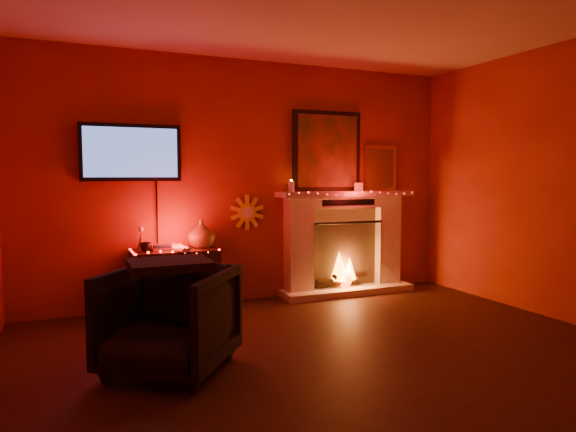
{
  "coord_description": "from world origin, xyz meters",
  "views": [
    {
      "loc": [
        -1.9,
        -3.0,
        1.42
      ],
      "look_at": [
        0.12,
        1.7,
        1.01
      ],
      "focal_mm": 32.0,
      "sensor_mm": 36.0,
      "label": 1
    }
  ],
  "objects_px": {
    "fireplace": "(343,233)",
    "console_table": "(177,276)",
    "tv": "(131,153)",
    "sunburst_clock": "(247,213)",
    "armchair": "(169,320)"
  },
  "relations": [
    {
      "from": "fireplace",
      "to": "console_table",
      "type": "relative_size",
      "value": 2.29
    },
    {
      "from": "tv",
      "to": "console_table",
      "type": "xyz_separation_m",
      "value": [
        0.41,
        -0.19,
        -1.27
      ]
    },
    {
      "from": "fireplace",
      "to": "sunburst_clock",
      "type": "relative_size",
      "value": 5.45
    },
    {
      "from": "fireplace",
      "to": "armchair",
      "type": "xyz_separation_m",
      "value": [
        -2.4,
        -1.73,
        -0.34
      ]
    },
    {
      "from": "tv",
      "to": "sunburst_clock",
      "type": "xyz_separation_m",
      "value": [
        1.25,
        0.03,
        -0.65
      ]
    },
    {
      "from": "fireplace",
      "to": "armchair",
      "type": "bearing_deg",
      "value": -144.23
    },
    {
      "from": "fireplace",
      "to": "armchair",
      "type": "distance_m",
      "value": 2.98
    },
    {
      "from": "console_table",
      "to": "armchair",
      "type": "bearing_deg",
      "value": -103.0
    },
    {
      "from": "fireplace",
      "to": "tv",
      "type": "bearing_deg",
      "value": 178.5
    },
    {
      "from": "tv",
      "to": "armchair",
      "type": "height_order",
      "value": "tv"
    },
    {
      "from": "sunburst_clock",
      "to": "console_table",
      "type": "bearing_deg",
      "value": -165.43
    },
    {
      "from": "tv",
      "to": "console_table",
      "type": "bearing_deg",
      "value": -25.15
    },
    {
      "from": "console_table",
      "to": "armchair",
      "type": "relative_size",
      "value": 1.14
    },
    {
      "from": "tv",
      "to": "armchair",
      "type": "distance_m",
      "value": 2.2
    },
    {
      "from": "fireplace",
      "to": "tv",
      "type": "xyz_separation_m",
      "value": [
        -2.44,
        0.06,
        0.92
      ]
    }
  ]
}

